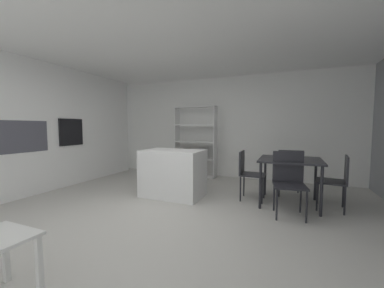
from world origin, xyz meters
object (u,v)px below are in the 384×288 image
built_in_oven (71,132)px  dining_chair_far (290,168)px  kitchen_island (173,173)px  dining_chair_window_side (338,177)px  dining_chair_near (289,178)px  open_bookshelf (195,148)px  dining_table (290,164)px  dining_chair_island_side (248,170)px

built_in_oven → dining_chair_far: (4.55, 1.00, -0.67)m
kitchen_island → dining_chair_window_side: 2.79m
dining_chair_near → dining_chair_window_side: bearing=24.9°
dining_chair_near → dining_chair_far: bearing=80.1°
open_bookshelf → dining_table: (2.33, -1.45, -0.07)m
dining_table → dining_chair_near: dining_chair_near is taller
kitchen_island → dining_chair_window_side: size_ratio=1.29×
kitchen_island → dining_chair_island_side: bearing=13.7°
dining_chair_window_side → dining_chair_island_side: bearing=-83.0°
dining_chair_near → dining_chair_island_side: dining_chair_near is taller
kitchen_island → dining_table: bearing=9.1°
built_in_oven → dining_chair_island_side: built_in_oven is taller
dining_table → dining_chair_window_side: bearing=-1.0°
dining_chair_island_side → kitchen_island: bearing=103.6°
dining_chair_window_side → dining_chair_near: dining_chair_near is taller
built_in_oven → dining_chair_near: 4.57m
open_bookshelf → dining_chair_window_side: size_ratio=2.12×
kitchen_island → dining_chair_window_side: bearing=6.6°
open_bookshelf → kitchen_island: bearing=-81.5°
dining_table → dining_chair_near: size_ratio=1.04×
dining_table → dining_chair_near: bearing=-91.8°
dining_chair_island_side → dining_chair_far: bearing=-55.2°
dining_chair_near → dining_table: bearing=79.7°
built_in_oven → open_bookshelf: open_bookshelf is taller
built_in_oven → kitchen_island: built_in_oven is taller
built_in_oven → dining_chair_far: size_ratio=0.66×
built_in_oven → dining_chair_window_side: (5.25, 0.49, -0.68)m
kitchen_island → dining_chair_far: bearing=21.8°
kitchen_island → dining_chair_far: size_ratio=1.27×
open_bookshelf → dining_chair_window_side: 3.38m
kitchen_island → dining_chair_island_side: (1.36, 0.33, 0.09)m
dining_chair_window_side → dining_table: bearing=-83.5°
dining_chair_far → dining_chair_island_side: 0.87m
open_bookshelf → dining_chair_far: bearing=-22.2°
dining_table → dining_chair_island_side: size_ratio=1.12×
dining_table → dining_chair_near: (-0.02, -0.49, -0.14)m
built_in_oven → dining_table: built_in_oven is taller
built_in_oven → dining_chair_near: built_in_oven is taller
kitchen_island → dining_chair_near: 2.06m
kitchen_island → built_in_oven: bearing=-176.1°
dining_chair_window_side → built_in_oven: bearing=-77.2°
open_bookshelf → dining_table: bearing=-31.9°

